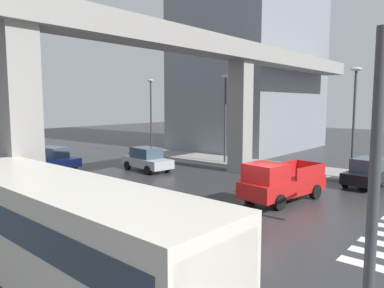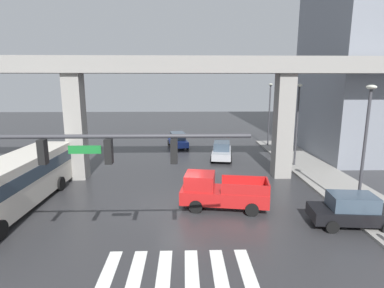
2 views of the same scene
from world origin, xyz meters
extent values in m
plane|color=#2D2D30|center=(0.00, 0.00, 0.00)|extent=(120.00, 120.00, 0.00)
cube|color=silver|center=(-2.75, -6.26, 0.01)|extent=(0.55, 2.80, 0.01)
cube|color=silver|center=(-1.65, -6.26, 0.01)|extent=(0.55, 2.80, 0.01)
cube|color=silver|center=(-0.55, -6.26, 0.01)|extent=(0.55, 2.80, 0.01)
cube|color=silver|center=(0.55, -6.26, 0.01)|extent=(0.55, 2.80, 0.01)
cube|color=silver|center=(1.65, -6.26, 0.01)|extent=(0.55, 2.80, 0.01)
cube|color=silver|center=(2.75, -6.26, 0.01)|extent=(0.55, 2.80, 0.01)
cube|color=gray|center=(0.00, 5.86, 8.61)|extent=(53.37, 1.93, 1.20)
cube|color=gray|center=(-7.93, 5.86, 4.01)|extent=(1.30, 1.30, 8.01)
cube|color=gray|center=(7.93, 5.86, 4.01)|extent=(1.30, 1.30, 8.01)
cube|color=gray|center=(11.26, 2.00, 0.07)|extent=(4.00, 36.00, 0.15)
cube|color=red|center=(2.63, -0.21, 0.78)|extent=(5.33, 2.67, 0.80)
cube|color=red|center=(1.19, 0.02, 1.63)|extent=(1.95, 1.99, 0.90)
cube|color=#3F5160|center=(0.73, 0.09, 1.63)|extent=(0.36, 1.67, 0.77)
cube|color=red|center=(3.62, -1.25, 1.48)|extent=(2.64, 0.51, 0.60)
cube|color=red|center=(3.90, 0.48, 1.48)|extent=(2.64, 0.51, 0.60)
cube|color=red|center=(5.10, -0.60, 1.48)|extent=(0.37, 1.74, 0.60)
cylinder|color=black|center=(0.92, -0.85, 0.38)|extent=(0.79, 0.40, 0.76)
cylinder|color=black|center=(1.21, 0.93, 0.38)|extent=(0.79, 0.40, 0.76)
cylinder|color=black|center=(4.05, -1.34, 0.38)|extent=(0.79, 0.40, 0.76)
cylinder|color=black|center=(4.33, 0.44, 0.38)|extent=(0.79, 0.40, 0.76)
cube|color=beige|center=(-9.66, 0.18, 1.64)|extent=(2.82, 10.87, 2.70)
cube|color=#2D3D4C|center=(-9.66, 0.18, 2.11)|extent=(2.84, 10.33, 0.76)
cylinder|color=black|center=(-8.35, 3.11, 0.48)|extent=(0.38, 0.97, 0.96)
cylinder|color=black|center=(-10.80, 3.18, 0.48)|extent=(0.38, 0.97, 0.96)
cube|color=black|center=(9.03, -2.68, 0.64)|extent=(4.45, 2.17, 0.64)
cube|color=#384756|center=(8.93, -2.67, 1.34)|extent=(2.37, 1.71, 0.76)
cylinder|color=black|center=(10.44, -1.95, 0.32)|extent=(0.66, 0.30, 0.64)
cylinder|color=black|center=(7.78, -1.69, 0.32)|extent=(0.66, 0.30, 0.64)
cylinder|color=black|center=(7.61, -3.41, 0.32)|extent=(0.66, 0.30, 0.64)
cube|color=#1E3899|center=(-0.45, 17.05, 0.64)|extent=(2.52, 4.55, 0.64)
cube|color=#384756|center=(-0.47, 17.15, 1.34)|extent=(1.88, 2.47, 0.76)
cylinder|color=black|center=(0.64, 15.89, 0.32)|extent=(0.35, 0.67, 0.64)
cylinder|color=black|center=(-1.06, 15.58, 0.32)|extent=(0.35, 0.67, 0.64)
cylinder|color=black|center=(0.15, 18.52, 0.32)|extent=(0.35, 0.67, 0.64)
cylinder|color=black|center=(-1.54, 18.20, 0.32)|extent=(0.35, 0.67, 0.64)
cube|color=#A8AAAF|center=(3.90, 11.37, 0.64)|extent=(2.36, 4.51, 0.64)
cube|color=#384756|center=(3.91, 11.47, 1.34)|extent=(1.80, 2.43, 0.76)
cylinder|color=black|center=(4.56, 9.93, 0.32)|extent=(0.33, 0.67, 0.64)
cylinder|color=black|center=(2.85, 10.17, 0.32)|extent=(0.33, 0.67, 0.64)
cylinder|color=black|center=(4.94, 12.57, 0.32)|extent=(0.33, 0.67, 0.64)
cylinder|color=black|center=(3.23, 12.81, 0.32)|extent=(0.33, 0.67, 0.64)
cylinder|color=#38383D|center=(-2.87, -7.12, 5.60)|extent=(10.80, 0.14, 0.14)
cube|color=black|center=(-4.47, -7.12, 5.08)|extent=(0.24, 0.32, 0.84)
sphere|color=green|center=(-4.47, -7.12, 4.82)|extent=(0.17, 0.17, 0.17)
cube|color=black|center=(-2.27, -7.12, 5.08)|extent=(0.24, 0.32, 0.84)
sphere|color=green|center=(-2.27, -7.12, 4.82)|extent=(0.17, 0.17, 0.17)
cube|color=black|center=(-0.07, -7.12, 5.08)|extent=(0.24, 0.32, 0.84)
sphere|color=green|center=(-0.07, -7.12, 4.82)|extent=(0.17, 0.17, 0.17)
cube|color=#19722D|center=(-3.07, -7.12, 5.15)|extent=(1.10, 0.04, 0.28)
cylinder|color=#38383D|center=(10.06, -1.32, 3.50)|extent=(0.16, 0.16, 7.00)
ellipsoid|color=beige|center=(10.06, -1.32, 7.12)|extent=(0.44, 0.70, 0.24)
cylinder|color=#38383D|center=(10.06, 8.68, 3.50)|extent=(0.16, 0.16, 7.00)
ellipsoid|color=beige|center=(10.06, 8.68, 7.12)|extent=(0.44, 0.70, 0.24)
cylinder|color=#38383D|center=(10.06, 17.38, 3.50)|extent=(0.16, 0.16, 7.00)
ellipsoid|color=beige|center=(10.06, 17.38, 7.12)|extent=(0.44, 0.70, 0.24)
camera|label=1|loc=(-14.64, -8.65, 5.02)|focal=34.59mm
camera|label=2|loc=(0.28, -17.15, 7.38)|focal=28.37mm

